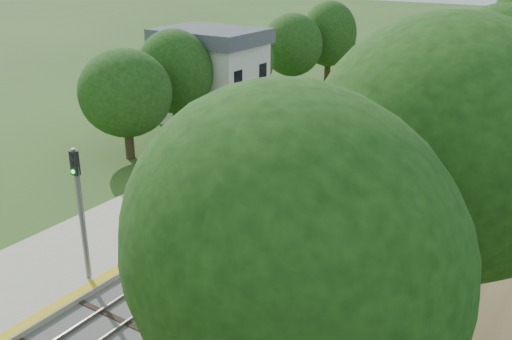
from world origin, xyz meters
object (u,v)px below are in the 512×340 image
Objects in this scene: station_building at (212,76)px; signal_platform at (79,201)px; train at (472,57)px; signal_gantry at (484,45)px; signal_farside at (387,158)px; lamppost_far at (143,204)px.

station_building is 1.41× the size of signal_platform.
station_building is at bearing -113.88° from train.
signal_farside reaches higher than signal_gantry.
signal_platform is 14.91m from signal_farside.
signal_gantry is 49.04m from signal_platform.
signal_gantry is at bearing 82.38° from lamppost_far.
train is (-2.47, 6.62, -2.47)m from signal_gantry.
signal_platform is at bearing -82.08° from lamppost_far.
station_building is at bearing -123.38° from signal_gantry.
lamppost_far is at bearing 97.92° from signal_platform.
station_building reaches higher than signal_farside.
signal_farside is (6.20, -43.55, 1.91)m from train.
signal_platform is (-5.37, -48.74, -0.70)m from signal_gantry.
signal_gantry is at bearing -69.53° from train.
station_building reaches higher than signal_platform.
signal_platform is (-2.90, -55.36, 1.77)m from train.
train is 25.44× the size of lamppost_far.
lamppost_far is at bearing -93.90° from train.
train is at bearing 98.10° from signal_farside.
signal_gantry reaches higher than lamppost_far.
station_building is 34.61m from train.
station_building is 1.02× the size of signal_gantry.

